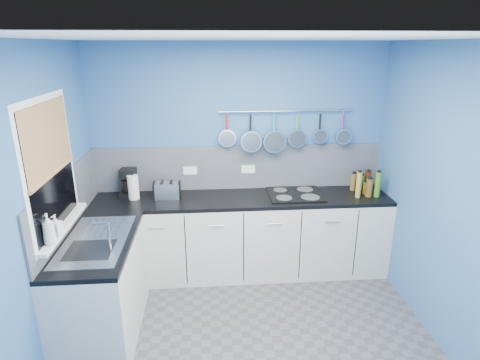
{
  "coord_description": "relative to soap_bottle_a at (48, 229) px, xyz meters",
  "views": [
    {
      "loc": [
        -0.33,
        -2.8,
        2.46
      ],
      "look_at": [
        -0.05,
        0.75,
        1.25
      ],
      "focal_mm": 29.92,
      "sensor_mm": 36.0,
      "label": 1
    }
  ],
  "objects": [
    {
      "name": "condiment_7",
      "position": [
        2.91,
        1.15,
        -0.17
      ],
      "size": [
        0.07,
        0.07,
        0.2
      ],
      "primitive_type": "cylinder",
      "color": "brown",
      "rests_on": "worktop_back"
    },
    {
      "name": "pan_3",
      "position": [
        2.16,
        1.46,
        0.41
      ],
      "size": [
        0.2,
        0.08,
        0.39
      ],
      "primitive_type": null,
      "color": "silver",
      "rests_on": "pot_rail"
    },
    {
      "name": "condiment_5",
      "position": [
        2.81,
        1.24,
        -0.18
      ],
      "size": [
        0.06,
        0.06,
        0.18
      ],
      "primitive_type": "cylinder",
      "color": "black",
      "rests_on": "worktop_back"
    },
    {
      "name": "pan_4",
      "position": [
        2.41,
        1.46,
        0.43
      ],
      "size": [
        0.16,
        0.08,
        0.35
      ],
      "primitive_type": null,
      "color": "silver",
      "rests_on": "pot_rail"
    },
    {
      "name": "soap_bottle_b",
      "position": [
        0.0,
        0.13,
        -0.03
      ],
      "size": [
        0.09,
        0.09,
        0.17
      ],
      "primitive_type": "imported",
      "rotation": [
        0.0,
        0.0,
        -0.23
      ],
      "color": "white",
      "rests_on": "window_sill"
    },
    {
      "name": "wall_front",
      "position": [
        1.53,
        -1.49,
        0.08
      ],
      "size": [
        3.2,
        0.02,
        2.5
      ],
      "primitive_type": "cube",
      "color": "#326099",
      "rests_on": "ground"
    },
    {
      "name": "wall_right",
      "position": [
        3.14,
        0.02,
        0.08
      ],
      "size": [
        0.02,
        3.0,
        2.5
      ],
      "primitive_type": "cube",
      "color": "#326099",
      "rests_on": "ground"
    },
    {
      "name": "canister",
      "position": [
        0.83,
        1.34,
        -0.21
      ],
      "size": [
        0.09,
        0.09,
        0.12
      ],
      "primitive_type": "cylinder",
      "rotation": [
        0.0,
        0.0,
        0.14
      ],
      "color": "silver",
      "rests_on": "worktop_back"
    },
    {
      "name": "window_glass",
      "position": [
        -0.04,
        0.32,
        0.38
      ],
      "size": [
        0.01,
        0.9,
        1.0
      ],
      "primitive_type": "cube",
      "color": "black",
      "rests_on": "wall_left"
    },
    {
      "name": "pan_0",
      "position": [
        1.4,
        1.46,
        0.42
      ],
      "size": [
        0.18,
        0.06,
        0.37
      ],
      "primitive_type": null,
      "color": "silver",
      "rests_on": "pot_rail"
    },
    {
      "name": "sink_unit",
      "position": [
        0.23,
        0.32,
        -0.27
      ],
      "size": [
        0.5,
        0.95,
        0.01
      ],
      "primitive_type": "cube",
      "color": "silver",
      "rests_on": "worktop_left"
    },
    {
      "name": "condiment_4",
      "position": [
        2.9,
        1.23,
        -0.2
      ],
      "size": [
        0.06,
        0.06,
        0.13
      ],
      "primitive_type": "cylinder",
      "color": "#8C5914",
      "rests_on": "worktop_back"
    },
    {
      "name": "floor",
      "position": [
        1.53,
        0.02,
        -1.18
      ],
      "size": [
        3.2,
        3.0,
        0.02
      ],
      "primitive_type": "cube",
      "color": "#47474C",
      "rests_on": "ground"
    },
    {
      "name": "socket_left",
      "position": [
        0.98,
        1.5,
        -0.04
      ],
      "size": [
        0.15,
        0.01,
        0.09
      ],
      "primitive_type": "cube",
      "color": "white",
      "rests_on": "backsplash_back"
    },
    {
      "name": "mixer_tap",
      "position": [
        0.39,
        0.14,
        -0.14
      ],
      "size": [
        0.12,
        0.08,
        0.26
      ],
      "primitive_type": null,
      "color": "silver",
      "rests_on": "worktop_left"
    },
    {
      "name": "wall_left",
      "position": [
        -0.08,
        0.02,
        0.08
      ],
      "size": [
        0.02,
        3.0,
        2.5
      ],
      "primitive_type": "cube",
      "color": "#326099",
      "rests_on": "ground"
    },
    {
      "name": "backsplash_left",
      "position": [
        -0.06,
        0.62,
        -0.02
      ],
      "size": [
        0.02,
        1.8,
        0.5
      ],
      "primitive_type": "cube",
      "color": "gray",
      "rests_on": "wall_left"
    },
    {
      "name": "condiment_2",
      "position": [
        2.8,
        1.36,
        -0.17
      ],
      "size": [
        0.06,
        0.06,
        0.19
      ],
      "primitive_type": "cylinder",
      "color": "brown",
      "rests_on": "worktop_back"
    },
    {
      "name": "socket_right",
      "position": [
        1.63,
        1.5,
        -0.04
      ],
      "size": [
        0.15,
        0.01,
        0.09
      ],
      "primitive_type": "cube",
      "color": "white",
      "rests_on": "backsplash_back"
    },
    {
      "name": "worktop_left",
      "position": [
        0.23,
        0.32,
        -0.29
      ],
      "size": [
        0.6,
        1.2,
        0.04
      ],
      "primitive_type": "cube",
      "color": "black",
      "rests_on": "cabinet_run_left"
    },
    {
      "name": "pan_2",
      "position": [
        1.9,
        1.46,
        0.39
      ],
      "size": [
        0.25,
        0.11,
        0.44
      ],
      "primitive_type": null,
      "color": "silver",
      "rests_on": "pot_rail"
    },
    {
      "name": "pan_1",
      "position": [
        1.65,
        1.46,
        0.4
      ],
      "size": [
        0.23,
        0.13,
        0.42
      ],
      "primitive_type": null,
      "color": "silver",
      "rests_on": "pot_rail"
    },
    {
      "name": "soap_bottle_a",
      "position": [
        0.0,
        0.0,
        0.0
      ],
      "size": [
        0.12,
        0.12,
        0.24
      ],
      "primitive_type": "imported",
      "rotation": [
        0.0,
        0.0,
        0.39
      ],
      "color": "white",
      "rests_on": "window_sill"
    },
    {
      "name": "toaster",
      "position": [
        0.74,
        1.28,
        -0.18
      ],
      "size": [
        0.27,
        0.16,
        0.17
      ],
      "primitive_type": "cube",
      "rotation": [
        0.0,
        0.0,
        -0.03
      ],
      "color": "silver",
      "rests_on": "worktop_back"
    },
    {
      "name": "backsplash_back",
      "position": [
        1.53,
        1.51,
        -0.02
      ],
      "size": [
        3.2,
        0.02,
        0.5
      ],
      "primitive_type": "cube",
      "color": "gray",
      "rests_on": "wall_back"
    },
    {
      "name": "cabinet_run_back",
      "position": [
        1.53,
        1.22,
        -0.74
      ],
      "size": [
        3.2,
        0.6,
        0.86
      ],
      "primitive_type": "cube",
      "color": "beige",
      "rests_on": "ground"
    },
    {
      "name": "ceiling",
      "position": [
        1.53,
        0.02,
        1.34
      ],
      "size": [
        3.2,
        3.0,
        0.02
      ],
      "primitive_type": "cube",
      "color": "white",
      "rests_on": "ground"
    },
    {
      "name": "coffee_maker",
      "position": [
        0.32,
        1.36,
        -0.12
      ],
      "size": [
        0.19,
        0.2,
        0.3
      ],
      "primitive_type": null,
      "rotation": [
        0.0,
        0.0,
        -0.09
      ],
      "color": "black",
      "rests_on": "worktop_back"
    },
    {
      "name": "bamboo_blind",
      "position": [
        -0.03,
        0.32,
        0.61
      ],
      "size": [
        0.01,
        0.9,
        0.55
      ],
      "primitive_type": "cube",
      "color": "olive",
      "rests_on": "wall_left"
    },
    {
      "name": "condiment_8",
      "position": [
        2.78,
        1.13,
        -0.13
      ],
      "size": [
        0.06,
        0.06,
        0.28
      ],
      "primitive_type": "cylinder",
      "color": "olive",
      "rests_on": "worktop_back"
    },
    {
      "name": "cabinet_run_left",
      "position": [
        0.23,
        0.32,
        -0.74
      ],
      "size": [
        0.6,
        1.2,
        0.86
      ],
      "primitive_type": "cube",
      "color": "beige",
      "rests_on": "ground"
    },
    {
      "name": "hob",
      "position": [
        2.12,
        1.26,
        -0.26
      ],
      "size": [
        0.59,
        0.52,
        0.01
      ],
      "primitive_type": "cube",
      "color": "black",
      "rests_on": "worktop_back"
    },
    {
      "name": "condiment_0",
      "position": [
        2.97,
        1.36,
        -0.16
      ],
      "size": [
        0.07,
        0.07,
        0.21
      ],
      "primitive_type": "cylinder",
      "color": "#4C190C",
      "rests_on": "worktop_back"
    },
    {
      "name": "window_sill",
      "position": [
        -0.02,
        0.32,
        -0.13
      ],
      "size": [
        0.1,
        0.98,
        0.03
      ],
      "primitive_type": "cube",
      "color": "white",
      "rests_on": "wall_left"
    },
    {
      "name": "pot_rail",
      "position": [
        2.03,
        1.47,
        0.61
      ],
      "size": [
        1.45,
        0.02,
        0.02
      ],
      "primitive_type": "cylinder",
      "rotation": [
        0.0,
        1.57,
        0.0
      ],
      "color": "silver",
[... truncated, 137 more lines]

